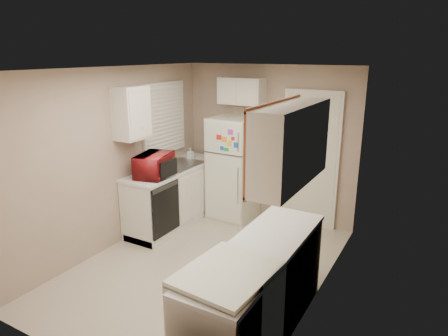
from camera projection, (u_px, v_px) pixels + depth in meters
The scene contains 19 objects.
floor at pixel (204, 266), 4.99m from camera, with size 3.80×3.80×0.00m, color beige.
ceiling at pixel (201, 69), 4.32m from camera, with size 3.80×3.80×0.00m, color white.
wall_left at pixel (114, 159), 5.32m from camera, with size 3.80×3.80×0.00m, color tan.
wall_right at pixel (321, 195), 3.99m from camera, with size 3.80×3.80×0.00m, color tan.
wall_back at pixel (268, 143), 6.24m from camera, with size 2.80×2.80×0.00m, color tan.
wall_front at pixel (70, 238), 3.07m from camera, with size 2.80×2.80×0.00m, color tan.
left_counter at pixel (175, 195), 6.14m from camera, with size 0.60×1.80×0.90m, color silver.
dishwasher at pixel (166, 209), 5.49m from camera, with size 0.03×0.58×0.72m, color black.
sink at pixel (180, 167), 6.15m from camera, with size 0.54×0.74×0.16m, color gray.
microwave at pixel (154, 166), 5.54m from camera, with size 0.32×0.58×0.38m, color maroon.
soap_bottle at pixel (190, 153), 6.45m from camera, with size 0.08×0.09×0.19m, color silver.
window_blinds at pixel (164, 118), 6.07m from camera, with size 0.10×0.98×1.08m, color silver.
upper_cabinet_left at pixel (131, 113), 5.27m from camera, with size 0.30×0.45×0.70m, color silver.
refrigerator at pixel (233, 168), 6.29m from camera, with size 0.67×0.65×1.62m, color silver.
cabinet_over_fridge at pixel (242, 91), 6.08m from camera, with size 0.70×0.30×0.40m, color silver.
interior_door at pixel (310, 161), 5.93m from camera, with size 0.86×0.06×2.08m, color silver.
right_counter at pixel (258, 292), 3.68m from camera, with size 0.60×2.00×0.90m, color silver.
stove at pixel (227, 322), 3.22m from camera, with size 0.64×0.79×0.96m, color silver.
upper_cabinet_right at pixel (292, 144), 3.48m from camera, with size 0.30×1.20×0.70m, color silver.
Camera 1 is at (2.41, -3.75, 2.58)m, focal length 32.00 mm.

